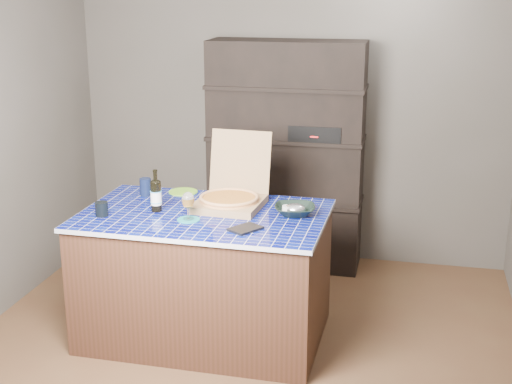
% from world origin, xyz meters
% --- Properties ---
extents(room, '(3.50, 3.50, 3.50)m').
position_xyz_m(room, '(0.00, 0.00, 1.25)').
color(room, brown).
rests_on(room, ground).
extents(shelving_unit, '(1.20, 0.41, 1.80)m').
position_xyz_m(shelving_unit, '(0.00, 1.53, 0.90)').
color(shelving_unit, black).
rests_on(shelving_unit, floor).
extents(kitchen_island, '(1.54, 0.99, 0.84)m').
position_xyz_m(kitchen_island, '(-0.27, 0.18, 0.42)').
color(kitchen_island, '#402319').
rests_on(kitchen_island, floor).
extents(pizza_box, '(0.44, 0.52, 0.45)m').
position_xyz_m(pizza_box, '(-0.15, 0.36, 0.90)').
color(pizza_box, '#90704A').
rests_on(pizza_box, kitchen_island).
extents(mead_bottle, '(0.07, 0.07, 0.27)m').
position_xyz_m(mead_bottle, '(-0.58, 0.16, 0.94)').
color(mead_bottle, black).
rests_on(mead_bottle, kitchen_island).
extents(teal_trivet, '(0.14, 0.14, 0.01)m').
position_xyz_m(teal_trivet, '(-0.32, 0.03, 0.84)').
color(teal_trivet, teal).
rests_on(teal_trivet, kitchen_island).
extents(wine_glass, '(0.08, 0.08, 0.17)m').
position_xyz_m(wine_glass, '(-0.32, 0.03, 0.96)').
color(wine_glass, white).
rests_on(wine_glass, teal_trivet).
extents(tumbler, '(0.08, 0.08, 0.09)m').
position_xyz_m(tumbler, '(-0.87, -0.01, 0.88)').
color(tumbler, black).
rests_on(tumbler, kitchen_island).
extents(dvd_case, '(0.21, 0.22, 0.01)m').
position_xyz_m(dvd_case, '(0.05, -0.06, 0.85)').
color(dvd_case, black).
rests_on(dvd_case, kitchen_island).
extents(bowl, '(0.29, 0.29, 0.06)m').
position_xyz_m(bowl, '(0.29, 0.28, 0.87)').
color(bowl, black).
rests_on(bowl, kitchen_island).
extents(foil_contents, '(0.13, 0.11, 0.06)m').
position_xyz_m(foil_contents, '(0.29, 0.28, 0.88)').
color(foil_contents, silver).
rests_on(foil_contents, bowl).
extents(white_jar, '(0.07, 0.07, 0.06)m').
position_xyz_m(white_jar, '(0.24, 0.27, 0.87)').
color(white_jar, silver).
rests_on(white_jar, kitchen_island).
extents(navy_cup, '(0.08, 0.08, 0.12)m').
position_xyz_m(navy_cup, '(-0.77, 0.46, 0.90)').
color(navy_cup, black).
rests_on(navy_cup, kitchen_island).
extents(green_trivet, '(0.20, 0.20, 0.01)m').
position_xyz_m(green_trivet, '(-0.54, 0.59, 0.84)').
color(green_trivet, '#7AC52A').
rests_on(green_trivet, kitchen_island).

